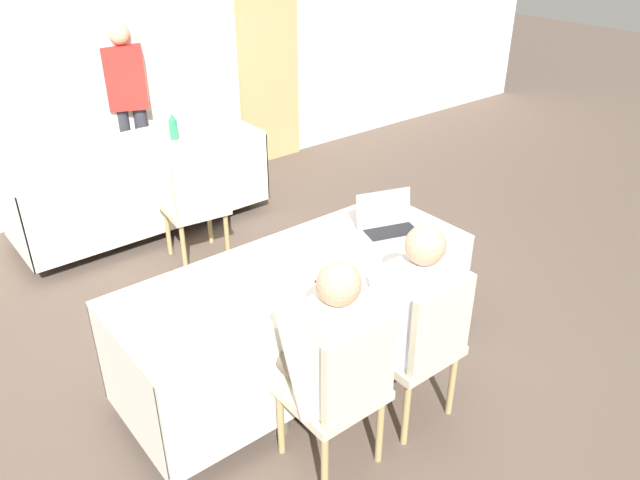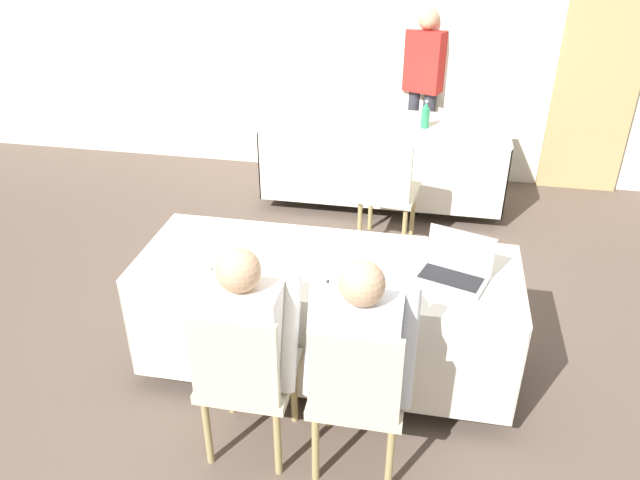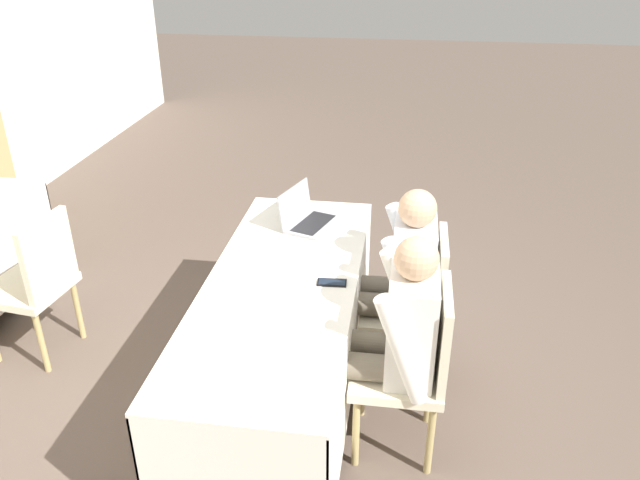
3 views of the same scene
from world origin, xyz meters
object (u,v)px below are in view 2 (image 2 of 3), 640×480
object	(u,v)px
water_bottle	(425,116)
chair_near_left	(245,375)
chair_far_spare	(387,188)
laptop	(454,270)
person_red_shirt	(423,84)
cell_phone	(320,288)
chair_near_right	(357,390)
person_white_shirt	(361,348)
person_checkered_shirt	(249,334)

from	to	relation	value
water_bottle	chair_near_left	distance (m)	3.06
water_bottle	chair_far_spare	bearing A→B (deg)	-107.02
laptop	person_red_shirt	world-z (taller)	person_red_shirt
laptop	chair_far_spare	size ratio (longest dim) A/B	0.45
cell_phone	chair_far_spare	bearing A→B (deg)	81.13
chair_near_left	chair_near_right	distance (m)	0.54
laptop	chair_near_left	xyz separation A→B (m)	(-0.94, -0.67, -0.28)
chair_near_right	person_white_shirt	size ratio (longest dim) A/B	0.78
person_white_shirt	chair_far_spare	bearing A→B (deg)	-87.78
cell_phone	person_checkered_shirt	distance (m)	0.44
cell_phone	person_red_shirt	bearing A→B (deg)	80.66
cell_phone	person_checkered_shirt	xyz separation A→B (m)	(-0.28, -0.33, -0.08)
laptop	cell_phone	world-z (taller)	laptop
person_checkered_shirt	person_white_shirt	xyz separation A→B (m)	(0.54, 0.00, 0.00)
water_bottle	person_red_shirt	size ratio (longest dim) A/B	0.15
cell_phone	person_white_shirt	bearing A→B (deg)	-55.27
cell_phone	chair_far_spare	distance (m)	1.80
cell_phone	chair_near_left	distance (m)	0.57
person_red_shirt	person_checkered_shirt	bearing A→B (deg)	-77.84
person_checkered_shirt	chair_near_right	bearing A→B (deg)	169.03
cell_phone	person_checkered_shirt	bearing A→B (deg)	-133.71
chair_far_spare	person_red_shirt	distance (m)	1.56
laptop	cell_phone	distance (m)	0.70
laptop	person_white_shirt	world-z (taller)	person_white_shirt
chair_near_right	person_red_shirt	world-z (taller)	person_red_shirt
laptop	chair_far_spare	world-z (taller)	laptop
chair_near_right	laptop	bearing A→B (deg)	-121.09
chair_near_right	person_checkered_shirt	distance (m)	0.57
chair_far_spare	cell_phone	bearing A→B (deg)	91.52
person_checkered_shirt	person_white_shirt	distance (m)	0.54
cell_phone	water_bottle	distance (m)	2.56
chair_near_left	chair_near_right	bearing A→B (deg)	-180.00
laptop	person_white_shirt	xyz separation A→B (m)	(-0.40, -0.56, -0.12)
person_checkered_shirt	person_white_shirt	bearing A→B (deg)	-180.00
cell_phone	water_bottle	size ratio (longest dim) A/B	0.66
chair_near_right	water_bottle	bearing A→B (deg)	-92.90
chair_far_spare	person_red_shirt	bearing A→B (deg)	-89.52
person_checkered_shirt	person_red_shirt	distance (m)	3.66
cell_phone	chair_near_left	xyz separation A→B (m)	(-0.28, -0.43, -0.24)
chair_near_right	person_white_shirt	bearing A→B (deg)	-90.00
chair_near_right	chair_far_spare	world-z (taller)	same
chair_near_left	person_red_shirt	distance (m)	3.78
water_bottle	chair_near_right	world-z (taller)	water_bottle
laptop	chair_near_right	xyz separation A→B (m)	(-0.40, -0.67, -0.28)
person_white_shirt	person_checkered_shirt	bearing A→B (deg)	0.00
water_bottle	chair_near_left	size ratio (longest dim) A/B	0.25
chair_near_left	person_white_shirt	bearing A→B (deg)	-169.03
laptop	person_red_shirt	size ratio (longest dim) A/B	0.26
water_bottle	person_red_shirt	bearing A→B (deg)	94.40
person_red_shirt	chair_near_left	bearing A→B (deg)	-77.57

